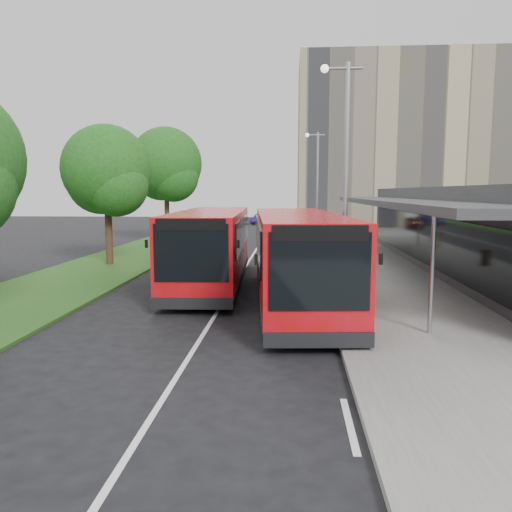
{
  "coord_description": "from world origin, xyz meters",
  "views": [
    {
      "loc": [
        2.33,
        -15.8,
        3.77
      ],
      "look_at": [
        1.06,
        1.81,
        1.5
      ],
      "focal_mm": 35.0,
      "sensor_mm": 36.0,
      "label": 1
    }
  ],
  "objects_px": {
    "tree_mid": "(107,175)",
    "litter_bin": "(342,256)",
    "bus_second": "(211,247)",
    "bus_main": "(297,259)",
    "tree_far": "(166,168)",
    "car_far": "(261,219)",
    "lamp_post_near": "(344,165)",
    "lamp_post_far": "(316,179)",
    "car_near": "(288,222)",
    "bollard": "(330,239)"
  },
  "relations": [
    {
      "from": "car_near",
      "to": "lamp_post_far",
      "type": "bearing_deg",
      "value": -79.04
    },
    {
      "from": "bollard",
      "to": "car_far",
      "type": "relative_size",
      "value": 0.27
    },
    {
      "from": "tree_mid",
      "to": "car_near",
      "type": "bearing_deg",
      "value": 72.39
    },
    {
      "from": "tree_mid",
      "to": "car_far",
      "type": "distance_m",
      "value": 34.78
    },
    {
      "from": "lamp_post_far",
      "to": "car_near",
      "type": "height_order",
      "value": "lamp_post_far"
    },
    {
      "from": "tree_mid",
      "to": "bus_second",
      "type": "relative_size",
      "value": 0.66
    },
    {
      "from": "tree_far",
      "to": "bus_second",
      "type": "height_order",
      "value": "tree_far"
    },
    {
      "from": "lamp_post_near",
      "to": "lamp_post_far",
      "type": "bearing_deg",
      "value": 90.0
    },
    {
      "from": "bus_main",
      "to": "bus_second",
      "type": "height_order",
      "value": "bus_main"
    },
    {
      "from": "bus_main",
      "to": "car_far",
      "type": "distance_m",
      "value": 42.62
    },
    {
      "from": "bus_main",
      "to": "car_far",
      "type": "height_order",
      "value": "bus_main"
    },
    {
      "from": "tree_mid",
      "to": "lamp_post_far",
      "type": "relative_size",
      "value": 0.89
    },
    {
      "from": "bus_main",
      "to": "litter_bin",
      "type": "distance_m",
      "value": 9.24
    },
    {
      "from": "lamp_post_near",
      "to": "litter_bin",
      "type": "height_order",
      "value": "lamp_post_near"
    },
    {
      "from": "car_near",
      "to": "bollard",
      "type": "bearing_deg",
      "value": -78.67
    },
    {
      "from": "car_far",
      "to": "lamp_post_near",
      "type": "bearing_deg",
      "value": -60.96
    },
    {
      "from": "tree_mid",
      "to": "bus_second",
      "type": "height_order",
      "value": "tree_mid"
    },
    {
      "from": "car_far",
      "to": "tree_mid",
      "type": "bearing_deg",
      "value": -77.98
    },
    {
      "from": "litter_bin",
      "to": "car_near",
      "type": "bearing_deg",
      "value": 96.2
    },
    {
      "from": "lamp_post_far",
      "to": "litter_bin",
      "type": "relative_size",
      "value": 9.91
    },
    {
      "from": "car_far",
      "to": "litter_bin",
      "type": "bearing_deg",
      "value": -57.98
    },
    {
      "from": "tree_mid",
      "to": "lamp_post_near",
      "type": "relative_size",
      "value": 0.89
    },
    {
      "from": "lamp_post_near",
      "to": "car_near",
      "type": "distance_m",
      "value": 35.49
    },
    {
      "from": "bus_main",
      "to": "bollard",
      "type": "height_order",
      "value": "bus_main"
    },
    {
      "from": "lamp_post_near",
      "to": "litter_bin",
      "type": "relative_size",
      "value": 9.91
    },
    {
      "from": "bus_main",
      "to": "bollard",
      "type": "bearing_deg",
      "value": 77.52
    },
    {
      "from": "tree_mid",
      "to": "litter_bin",
      "type": "distance_m",
      "value": 12.61
    },
    {
      "from": "car_near",
      "to": "tree_far",
      "type": "bearing_deg",
      "value": -116.25
    },
    {
      "from": "tree_mid",
      "to": "tree_far",
      "type": "distance_m",
      "value": 12.03
    },
    {
      "from": "bus_main",
      "to": "car_near",
      "type": "xyz_separation_m",
      "value": [
        -0.61,
        36.49,
        -0.95
      ]
    },
    {
      "from": "lamp_post_near",
      "to": "bus_second",
      "type": "relative_size",
      "value": 0.74
    },
    {
      "from": "tree_mid",
      "to": "car_far",
      "type": "xyz_separation_m",
      "value": [
        5.71,
        34.07,
        -3.99
      ]
    },
    {
      "from": "car_near",
      "to": "bus_second",
      "type": "bearing_deg",
      "value": -92.2
    },
    {
      "from": "tree_far",
      "to": "bollard",
      "type": "relative_size",
      "value": 8.45
    },
    {
      "from": "lamp_post_far",
      "to": "car_far",
      "type": "height_order",
      "value": "lamp_post_far"
    },
    {
      "from": "lamp_post_far",
      "to": "car_near",
      "type": "distance_m",
      "value": 15.88
    },
    {
      "from": "bus_second",
      "to": "bollard",
      "type": "distance_m",
      "value": 14.8
    },
    {
      "from": "tree_far",
      "to": "lamp_post_far",
      "type": "height_order",
      "value": "tree_far"
    },
    {
      "from": "bus_main",
      "to": "car_near",
      "type": "bearing_deg",
      "value": 86.28
    },
    {
      "from": "bus_main",
      "to": "car_far",
      "type": "bearing_deg",
      "value": 90.47
    },
    {
      "from": "litter_bin",
      "to": "bus_main",
      "type": "bearing_deg",
      "value": -105.06
    },
    {
      "from": "lamp_post_far",
      "to": "bus_second",
      "type": "relative_size",
      "value": 0.74
    },
    {
      "from": "bus_second",
      "to": "tree_mid",
      "type": "bearing_deg",
      "value": 138.4
    },
    {
      "from": "tree_far",
      "to": "lamp_post_far",
      "type": "xyz_separation_m",
      "value": [
        11.13,
        0.95,
        -0.8
      ]
    },
    {
      "from": "tree_mid",
      "to": "lamp_post_far",
      "type": "distance_m",
      "value": 17.07
    },
    {
      "from": "lamp_post_near",
      "to": "car_near",
      "type": "xyz_separation_m",
      "value": [
        -2.2,
        35.18,
        -4.09
      ]
    },
    {
      "from": "lamp_post_far",
      "to": "bus_main",
      "type": "xyz_separation_m",
      "value": [
        -1.59,
        -21.31,
        -3.15
      ]
    },
    {
      "from": "bus_main",
      "to": "car_near",
      "type": "distance_m",
      "value": 36.51
    },
    {
      "from": "bollard",
      "to": "car_near",
      "type": "xyz_separation_m",
      "value": [
        -2.94,
        19.45,
        -0.03
      ]
    },
    {
      "from": "bus_main",
      "to": "tree_far",
      "type": "bearing_deg",
      "value": 110.42
    }
  ]
}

